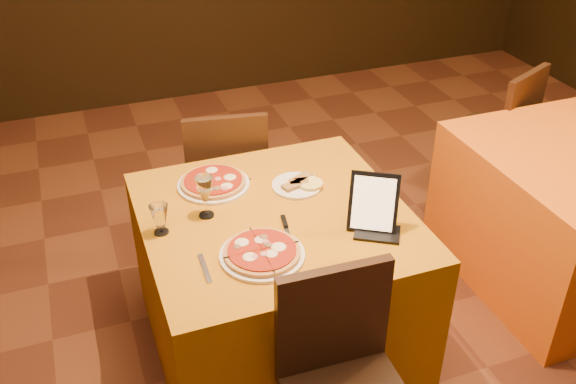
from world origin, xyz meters
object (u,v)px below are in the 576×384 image
object	(u,v)px
chair_main_far	(225,177)
wine_glass	(205,197)
pizza_near	(262,253)
water_glass	(160,219)
side_table	(576,214)
tablet	(374,203)
pizza_far	(213,183)
main_table	(276,283)
chair_side_far	(487,134)

from	to	relation	value
chair_main_far	wine_glass	size ratio (longest dim) A/B	4.79
pizza_near	water_glass	size ratio (longest dim) A/B	2.52
side_table	tablet	xyz separation A→B (m)	(-1.32, -0.20, 0.49)
pizza_near	tablet	bearing A→B (deg)	3.35
water_glass	pizza_far	bearing A→B (deg)	43.51
pizza_far	wine_glass	distance (m)	0.25
main_table	side_table	distance (m)	1.65
side_table	wine_glass	distance (m)	1.98
main_table	pizza_near	distance (m)	0.49
chair_side_far	wine_glass	size ratio (longest dim) A/B	4.79
side_table	chair_side_far	distance (m)	0.81
chair_main_far	pizza_far	xyz separation A→B (m)	(-0.19, -0.53, 0.31)
chair_main_far	chair_side_far	distance (m)	1.65
chair_side_far	water_glass	size ratio (longest dim) A/B	7.00
chair_side_far	pizza_near	bearing A→B (deg)	4.93
chair_main_far	wine_glass	distance (m)	0.89
main_table	tablet	size ratio (longest dim) A/B	4.51
main_table	chair_side_far	distance (m)	1.83
chair_main_far	water_glass	bearing A→B (deg)	69.08
pizza_far	chair_main_far	bearing A→B (deg)	70.70
side_table	pizza_near	xyz separation A→B (m)	(-1.79, -0.23, 0.39)
chair_side_far	pizza_far	xyz separation A→B (m)	(-1.84, -0.47, 0.31)
main_table	pizza_far	distance (m)	0.53
pizza_near	main_table	bearing A→B (deg)	60.83
water_glass	tablet	distance (m)	0.85
chair_side_far	main_table	bearing A→B (deg)	0.24
chair_main_far	pizza_near	xyz separation A→B (m)	(-0.14, -1.09, 0.31)
main_table	wine_glass	bearing A→B (deg)	162.17
wine_glass	water_glass	xyz separation A→B (m)	(-0.20, -0.05, -0.03)
main_table	tablet	world-z (taller)	tablet
chair_main_far	tablet	bearing A→B (deg)	117.10
water_glass	tablet	bearing A→B (deg)	-17.81
main_table	chair_side_far	bearing A→B (deg)	25.23
chair_side_far	water_glass	bearing A→B (deg)	-5.67
pizza_far	tablet	distance (m)	0.75
wine_glass	water_glass	size ratio (longest dim) A/B	1.46
water_glass	main_table	bearing A→B (deg)	-4.08
pizza_far	pizza_near	bearing A→B (deg)	-85.49
side_table	pizza_far	size ratio (longest dim) A/B	3.39
chair_side_far	wine_glass	bearing A→B (deg)	-5.24
tablet	side_table	bearing A→B (deg)	40.11
side_table	chair_side_far	world-z (taller)	chair_side_far
pizza_near	water_glass	distance (m)	0.44
chair_side_far	tablet	size ratio (longest dim) A/B	3.73
main_table	side_table	size ratio (longest dim) A/B	1.00
chair_side_far	water_glass	xyz separation A→B (m)	(-2.12, -0.74, 0.36)
side_table	pizza_near	size ratio (longest dim) A/B	3.35
main_table	chair_main_far	size ratio (longest dim) A/B	1.21
pizza_far	tablet	xyz separation A→B (m)	(0.52, -0.53, 0.10)
tablet	chair_main_far	bearing A→B (deg)	139.09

